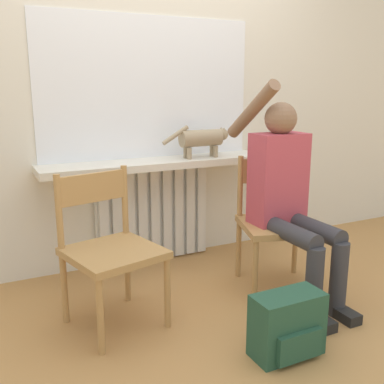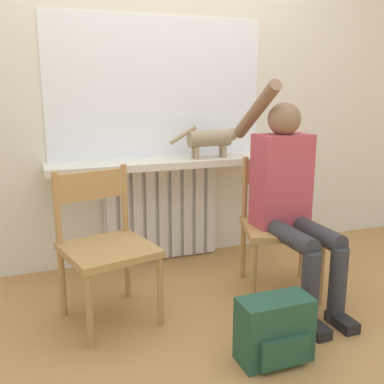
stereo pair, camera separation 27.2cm
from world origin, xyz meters
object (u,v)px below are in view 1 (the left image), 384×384
object	(u,v)px
chair_left	(110,247)
chair_right	(276,221)
person	(288,191)
cat	(203,138)
backpack	(288,326)

from	to	relation	value
chair_left	chair_right	size ratio (longest dim) A/B	1.00
chair_left	chair_right	xyz separation A→B (m)	(1.11, -0.00, 0.00)
person	cat	bearing A→B (deg)	106.12
person	cat	distance (m)	0.81
chair_left	cat	xyz separation A→B (m)	(0.89, 0.61, 0.49)
person	backpack	size ratio (longest dim) A/B	3.75
chair_right	chair_left	bearing A→B (deg)	-162.10
backpack	chair_right	bearing A→B (deg)	58.11
backpack	cat	bearing A→B (deg)	80.90
chair_right	backpack	distance (m)	0.87
chair_right	person	distance (m)	0.25
chair_left	person	size ratio (longest dim) A/B	0.63
person	backpack	bearing A→B (deg)	-126.12
cat	chair_left	bearing A→B (deg)	-145.52
chair_left	person	world-z (taller)	person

